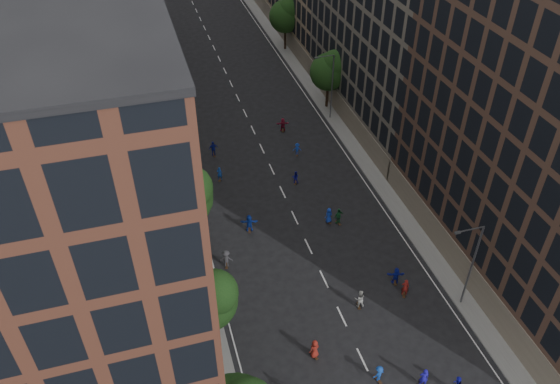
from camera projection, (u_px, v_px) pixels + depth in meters
The scene contains 30 objects.
ground at pixel (263, 151), 66.83m from camera, with size 240.00×240.00×0.00m, color black.
sidewalk_left at pixel (157, 133), 69.81m from camera, with size 4.00×105.00×0.15m, color slate.
sidewalk_right at pixel (333, 107), 75.07m from camera, with size 4.00×105.00×0.15m, color slate.
bldg_left_a at pixel (69, 256), 31.52m from camera, with size 14.00×22.00×30.00m, color #562E21.
bldg_left_b at pixel (67, 55), 48.36m from camera, with size 14.00×26.00×34.00m, color #836F56.
bldg_left_c at pixel (76, 3), 67.55m from camera, with size 14.00×20.00×28.00m, color #562E21.
tree_left_1 at pixel (209, 298), 41.28m from camera, with size 4.80×4.80×8.21m.
tree_left_2 at pixel (185, 195), 49.81m from camera, with size 5.60×5.60×9.45m.
tree_left_3 at pixel (167, 124), 60.70m from camera, with size 5.00×5.00×8.58m.
tree_left_4 at pixel (152, 62), 72.58m from camera, with size 5.40×5.40×9.08m.
tree_left_5 at pixel (142, 22), 84.90m from camera, with size 4.80×4.80×8.33m.
tree_right_a at pixel (330, 70), 71.76m from camera, with size 5.00×5.00×8.39m.
tree_right_b at pixel (287, 14), 86.62m from camera, with size 5.20×5.20×8.83m.
streetlamp_near at pixel (471, 262), 44.80m from camera, with size 2.64×0.22×9.06m.
streetlamp_far at pixel (331, 83), 69.67m from camera, with size 2.64×0.22×9.06m.
skater_1 at pixel (424, 378), 41.10m from camera, with size 0.71×0.46×1.94m, color #1E16B7.
skater_3 at pixel (379, 374), 41.57m from camera, with size 1.00×0.58×1.55m, color blue.
skater_5 at pixel (396, 276), 49.36m from camera, with size 1.62×0.52×1.75m, color #121C97.
skater_6 at pixel (315, 349), 43.17m from camera, with size 0.89×0.58×1.82m, color maroon.
skater_7 at pixel (405, 288), 48.20m from camera, with size 0.68×0.44×1.85m, color maroon.
skater_8 at pixel (360, 299), 47.19m from camera, with size 0.89×0.69×1.83m, color #B7B7B3.
skater_9 at pixel (226, 259), 50.97m from camera, with size 1.20×0.69×1.85m, color #3D3C41.
skater_10 at pixel (339, 216), 55.73m from camera, with size 1.11×0.46×1.89m, color #1C6032.
skater_11 at pixel (249, 223), 54.85m from camera, with size 1.79×0.57×1.93m, color navy.
skater_12 at pixel (329, 216), 55.95m from camera, with size 0.84×0.55×1.73m, color #1637B3.
skater_13 at pixel (220, 174), 61.68m from camera, with size 0.61×0.40×1.67m, color #1647B7.
skater_14 at pixel (295, 178), 61.26m from camera, with size 0.73×0.57×1.51m, color #121393.
skater_15 at pixel (297, 149), 65.71m from camera, with size 0.99×0.57×1.53m, color #153CB1.
skater_16 at pixel (214, 149), 65.43m from camera, with size 1.12×0.47×1.91m, color navy.
skater_17 at pixel (283, 125), 69.90m from camera, with size 1.64×0.52×1.77m, color #A91C3C.
Camera 1 is at (-13.53, -13.96, 37.45)m, focal length 35.00 mm.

